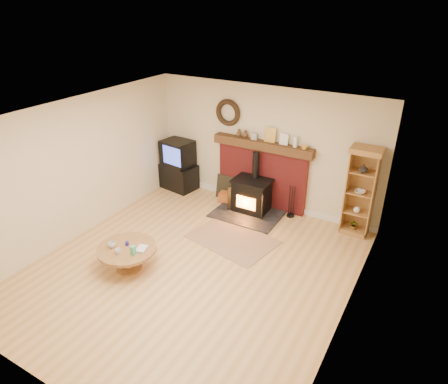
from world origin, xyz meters
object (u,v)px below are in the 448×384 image
Objects in this scene: coffee_table at (127,252)px; tv_unit at (178,166)px; curio_cabinet at (360,192)px; wood_stove at (251,197)px.

tv_unit is at bearing 110.24° from coffee_table.
tv_unit is at bearing -178.84° from curio_cabinet.
tv_unit is 4.15m from curio_cabinet.
curio_cabinet is at bearing 45.62° from coffee_table.
wood_stove is 2.03m from tv_unit.
wood_stove is 2.21m from curio_cabinet.
curio_cabinet is at bearing 1.16° from tv_unit.
curio_cabinet is at bearing 7.45° from wood_stove.
wood_stove is 2.96m from coffee_table.
wood_stove is 0.80× the size of curio_cabinet.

